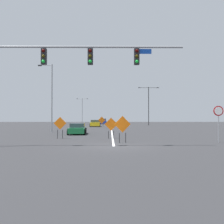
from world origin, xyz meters
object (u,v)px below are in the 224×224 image
(street_lamp_mid_left, at_px, (51,95))
(street_lamp_far_left, at_px, (149,102))
(street_lamp_mid_right, at_px, (82,108))
(car_green_near, at_px, (77,129))
(car_blue_passing, at_px, (103,121))
(construction_sign_right_shoulder, at_px, (60,125))
(car_yellow_mid, at_px, (95,123))
(stop_sign, at_px, (218,117))
(construction_sign_left_lane, at_px, (102,121))
(construction_sign_left_shoulder, at_px, (122,126))
(traffic_signal_assembly, at_px, (64,65))
(construction_sign_median_far, at_px, (111,125))

(street_lamp_mid_left, bearing_deg, street_lamp_far_left, 59.86)
(street_lamp_mid_right, bearing_deg, car_green_near, -84.77)
(street_lamp_mid_left, relative_size, car_blue_passing, 1.86)
(construction_sign_right_shoulder, xyz_separation_m, car_yellow_mid, (1.49, 30.18, -0.60))
(stop_sign, distance_m, street_lamp_mid_right, 63.10)
(car_blue_passing, bearing_deg, car_green_near, -92.32)
(car_yellow_mid, bearing_deg, construction_sign_left_lane, -66.14)
(stop_sign, relative_size, street_lamp_far_left, 0.31)
(construction_sign_left_shoulder, bearing_deg, street_lamp_mid_left, 120.85)
(traffic_signal_assembly, xyz_separation_m, construction_sign_median_far, (3.12, 6.54, -4.19))
(construction_sign_left_lane, relative_size, car_green_near, 0.43)
(street_lamp_far_left, distance_m, construction_sign_median_far, 39.45)
(construction_sign_median_far, distance_m, car_yellow_mid, 30.26)
(street_lamp_mid_right, xyz_separation_m, construction_sign_right_shoulder, (3.86, -56.98, -3.28))
(stop_sign, xyz_separation_m, street_lamp_far_left, (0.81, 42.17, 3.36))
(stop_sign, height_order, street_lamp_mid_left, street_lamp_mid_left)
(construction_sign_right_shoulder, distance_m, construction_sign_median_far, 4.56)
(construction_sign_right_shoulder, relative_size, construction_sign_left_shoulder, 0.96)
(street_lamp_mid_left, xyz_separation_m, car_blue_passing, (5.58, 40.80, -4.02))
(street_lamp_mid_left, distance_m, car_yellow_mid, 21.13)
(stop_sign, height_order, construction_sign_left_lane, stop_sign)
(street_lamp_mid_right, bearing_deg, car_blue_passing, -44.08)
(street_lamp_far_left, height_order, car_green_near, street_lamp_far_left)
(street_lamp_mid_right, xyz_separation_m, street_lamp_mid_left, (0.85, -47.03, 0.20))
(construction_sign_median_far, relative_size, car_yellow_mid, 0.46)
(stop_sign, relative_size, construction_sign_right_shoulder, 1.43)
(car_green_near, bearing_deg, street_lamp_mid_left, 136.61)
(street_lamp_far_left, bearing_deg, street_lamp_mid_right, 132.84)
(street_lamp_mid_left, bearing_deg, construction_sign_left_lane, 70.90)
(construction_sign_left_lane, height_order, car_yellow_mid, construction_sign_left_lane)
(street_lamp_mid_right, bearing_deg, street_lamp_far_left, -47.16)
(street_lamp_mid_right, height_order, construction_sign_right_shoulder, street_lamp_mid_right)
(construction_sign_right_shoulder, distance_m, car_blue_passing, 50.82)
(street_lamp_mid_right, distance_m, construction_sign_left_lane, 30.90)
(traffic_signal_assembly, bearing_deg, street_lamp_mid_left, 105.18)
(car_green_near, bearing_deg, car_blue_passing, 87.68)
(street_lamp_mid_left, xyz_separation_m, street_lamp_far_left, (16.46, 28.35, 0.59))
(car_blue_passing, bearing_deg, construction_sign_left_shoulder, -87.06)
(car_green_near, bearing_deg, street_lamp_mid_right, 95.23)
(traffic_signal_assembly, distance_m, car_yellow_mid, 36.94)
(stop_sign, xyz_separation_m, car_yellow_mid, (-11.16, 34.05, -1.31))
(street_lamp_mid_left, height_order, car_yellow_mid, street_lamp_mid_left)
(construction_sign_left_lane, distance_m, car_green_near, 20.74)
(stop_sign, bearing_deg, street_lamp_mid_left, 138.56)
(construction_sign_right_shoulder, height_order, construction_sign_median_far, construction_sign_right_shoulder)
(construction_sign_left_shoulder, bearing_deg, construction_sign_right_shoulder, 142.67)
(construction_sign_right_shoulder, relative_size, construction_sign_median_far, 1.04)
(stop_sign, relative_size, car_yellow_mid, 0.68)
(car_blue_passing, bearing_deg, traffic_signal_assembly, -91.13)
(street_lamp_far_left, height_order, car_blue_passing, street_lamp_far_left)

